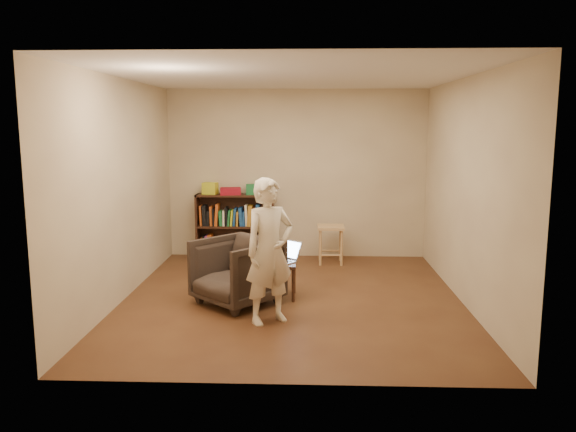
{
  "coord_description": "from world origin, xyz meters",
  "views": [
    {
      "loc": [
        0.21,
        -6.47,
        2.05
      ],
      "look_at": [
        -0.06,
        0.35,
        0.95
      ],
      "focal_mm": 35.0,
      "sensor_mm": 36.0,
      "label": 1
    }
  ],
  "objects_px": {
    "bookshelf": "(235,230)",
    "armchair": "(237,271)",
    "person": "(270,251)",
    "stool": "(331,233)",
    "laptop": "(283,256)",
    "side_table": "(279,268)"
  },
  "relations": [
    {
      "from": "armchair",
      "to": "side_table",
      "type": "relative_size",
      "value": 1.97
    },
    {
      "from": "bookshelf",
      "to": "armchair",
      "type": "xyz_separation_m",
      "value": [
        0.32,
        -2.3,
        -0.05
      ]
    },
    {
      "from": "armchair",
      "to": "bookshelf",
      "type": "bearing_deg",
      "value": 140.24
    },
    {
      "from": "armchair",
      "to": "person",
      "type": "xyz_separation_m",
      "value": [
        0.42,
        -0.6,
        0.38
      ]
    },
    {
      "from": "stool",
      "to": "armchair",
      "type": "xyz_separation_m",
      "value": [
        -1.15,
        -1.98,
        -0.08
      ]
    },
    {
      "from": "side_table",
      "to": "laptop",
      "type": "bearing_deg",
      "value": 55.96
    },
    {
      "from": "stool",
      "to": "bookshelf",
      "type": "bearing_deg",
      "value": 167.92
    },
    {
      "from": "bookshelf",
      "to": "stool",
      "type": "bearing_deg",
      "value": -12.08
    },
    {
      "from": "armchair",
      "to": "side_table",
      "type": "xyz_separation_m",
      "value": [
        0.47,
        0.27,
        -0.03
      ]
    },
    {
      "from": "bookshelf",
      "to": "laptop",
      "type": "distance_m",
      "value": 2.12
    },
    {
      "from": "bookshelf",
      "to": "person",
      "type": "distance_m",
      "value": 3.01
    },
    {
      "from": "bookshelf",
      "to": "laptop",
      "type": "height_order",
      "value": "bookshelf"
    },
    {
      "from": "stool",
      "to": "laptop",
      "type": "bearing_deg",
      "value": -111.13
    },
    {
      "from": "bookshelf",
      "to": "side_table",
      "type": "bearing_deg",
      "value": -68.85
    },
    {
      "from": "person",
      "to": "stool",
      "type": "bearing_deg",
      "value": 39.93
    },
    {
      "from": "side_table",
      "to": "person",
      "type": "bearing_deg",
      "value": -92.97
    },
    {
      "from": "bookshelf",
      "to": "person",
      "type": "bearing_deg",
      "value": -75.64
    },
    {
      "from": "bookshelf",
      "to": "person",
      "type": "relative_size",
      "value": 0.79
    },
    {
      "from": "laptop",
      "to": "stool",
      "type": "bearing_deg",
      "value": 108.68
    },
    {
      "from": "armchair",
      "to": "laptop",
      "type": "relative_size",
      "value": 1.71
    },
    {
      "from": "armchair",
      "to": "laptop",
      "type": "height_order",
      "value": "armchair"
    },
    {
      "from": "stool",
      "to": "person",
      "type": "bearing_deg",
      "value": -105.83
    }
  ]
}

